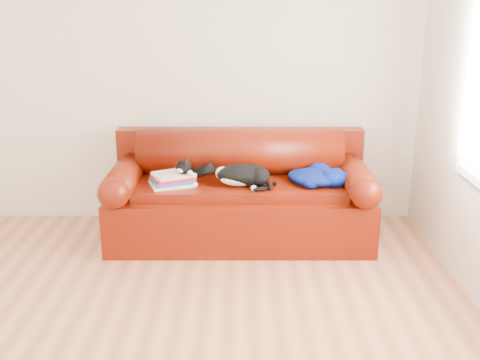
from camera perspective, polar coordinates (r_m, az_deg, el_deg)
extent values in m
plane|color=#98593D|center=(3.47, -12.14, -15.54)|extent=(4.50, 4.50, 0.00)
cube|color=beige|center=(4.93, -8.33, 10.65)|extent=(4.50, 0.02, 2.60)
cube|color=#380A02|center=(4.65, 0.00, -3.45)|extent=(2.10, 0.90, 0.42)
cube|color=#380A02|center=(4.52, 0.00, -0.84)|extent=(1.66, 0.62, 0.10)
cylinder|color=black|center=(4.51, -11.99, -7.07)|extent=(0.06, 0.06, 0.05)
cylinder|color=black|center=(4.51, 11.99, -7.08)|extent=(0.06, 0.06, 0.05)
cylinder|color=black|center=(5.11, -10.51, -4.01)|extent=(0.06, 0.06, 0.05)
cylinder|color=black|center=(5.11, 10.53, -4.02)|extent=(0.06, 0.06, 0.05)
cube|color=#380A02|center=(4.92, 0.01, 0.39)|extent=(2.10, 0.18, 0.85)
cylinder|color=#380A02|center=(4.74, 0.01, 2.94)|extent=(1.70, 0.40, 0.40)
cylinder|color=#380A02|center=(4.64, -11.57, 0.44)|extent=(0.24, 0.88, 0.24)
sphere|color=#380A02|center=(4.23, -12.72, -1.31)|extent=(0.24, 0.24, 0.24)
cylinder|color=#380A02|center=(4.63, 11.58, 0.43)|extent=(0.24, 0.88, 0.24)
sphere|color=#380A02|center=(4.22, 12.72, -1.33)|extent=(0.24, 0.24, 0.24)
cube|color=white|center=(4.47, -6.84, -0.35)|extent=(0.39, 0.34, 0.02)
cube|color=white|center=(4.47, -6.84, -0.35)|extent=(0.37, 0.33, 0.02)
cube|color=#204DB2|center=(4.46, -6.85, -0.05)|extent=(0.38, 0.34, 0.02)
cube|color=white|center=(4.46, -6.85, -0.05)|extent=(0.37, 0.33, 0.02)
cube|color=red|center=(4.45, -6.86, 0.26)|extent=(0.38, 0.34, 0.02)
cube|color=white|center=(4.45, -6.86, 0.26)|extent=(0.36, 0.33, 0.02)
cube|color=white|center=(4.44, -6.87, 0.57)|extent=(0.37, 0.34, 0.02)
cube|color=white|center=(4.44, -6.87, 0.57)|extent=(0.35, 0.33, 0.02)
ellipsoid|color=black|center=(4.40, 0.35, 0.52)|extent=(0.47, 0.35, 0.17)
ellipsoid|color=white|center=(4.37, -0.09, -0.03)|extent=(0.32, 0.22, 0.11)
ellipsoid|color=white|center=(4.43, -1.76, 0.69)|extent=(0.15, 0.14, 0.11)
ellipsoid|color=black|center=(4.38, 1.96, 0.23)|extent=(0.22, 0.22, 0.15)
ellipsoid|color=black|center=(4.48, -2.94, 1.53)|extent=(0.15, 0.15, 0.11)
ellipsoid|color=white|center=(4.45, -3.20, 1.24)|extent=(0.07, 0.07, 0.04)
sphere|color=#BF7272|center=(4.45, -3.38, 1.25)|extent=(0.01, 0.01, 0.01)
cone|color=black|center=(4.44, -2.93, 2.04)|extent=(0.06, 0.05, 0.05)
cone|color=black|center=(4.49, -2.65, 2.22)|extent=(0.06, 0.05, 0.05)
cylinder|color=black|center=(4.34, 2.99, -0.57)|extent=(0.05, 0.15, 0.04)
sphere|color=white|center=(4.45, -2.28, -0.20)|extent=(0.04, 0.04, 0.04)
sphere|color=white|center=(4.30, 1.39, -0.85)|extent=(0.04, 0.04, 0.04)
ellipsoid|color=#020F47|center=(4.48, 7.64, 0.38)|extent=(0.41, 0.37, 0.13)
ellipsoid|color=#020F47|center=(4.45, 9.42, 0.28)|extent=(0.25, 0.22, 0.15)
ellipsoid|color=#020F47|center=(4.55, 6.37, 0.46)|extent=(0.25, 0.29, 0.10)
ellipsoid|color=#020F47|center=(4.59, 8.04, 0.91)|extent=(0.21, 0.17, 0.15)
ellipsoid|color=#020F47|center=(4.39, 7.20, -0.19)|extent=(0.16, 0.17, 0.09)
ellipsoid|color=silver|center=(4.42, 8.58, 0.33)|extent=(0.18, 0.07, 0.04)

